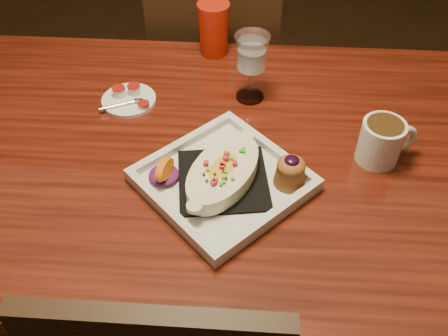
# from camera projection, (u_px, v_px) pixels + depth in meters

# --- Properties ---
(floor) EXTENTS (7.00, 7.00, 0.00)m
(floor) POSITION_uv_depth(u_px,v_px,m) (204.00, 310.00, 1.68)
(floor) COLOR black
(floor) RESTS_ON ground
(table) EXTENTS (1.50, 0.90, 0.75)m
(table) POSITION_uv_depth(u_px,v_px,m) (196.00, 177.00, 1.21)
(table) COLOR maroon
(table) RESTS_ON floor
(chair_far) EXTENTS (0.42, 0.42, 0.93)m
(chair_far) POSITION_uv_depth(u_px,v_px,m) (217.00, 76.00, 1.76)
(chair_far) COLOR black
(chair_far) RESTS_ON floor
(plate) EXTENTS (0.42, 0.42, 0.08)m
(plate) POSITION_uv_depth(u_px,v_px,m) (228.00, 176.00, 1.05)
(plate) COLOR silver
(plate) RESTS_ON table
(coffee_mug) EXTENTS (0.13, 0.09, 0.10)m
(coffee_mug) POSITION_uv_depth(u_px,v_px,m) (382.00, 140.00, 1.08)
(coffee_mug) COLOR silver
(coffee_mug) RESTS_ON table
(goblet) EXTENTS (0.08, 0.08, 0.18)m
(goblet) POSITION_uv_depth(u_px,v_px,m) (252.00, 56.00, 1.19)
(goblet) COLOR silver
(goblet) RESTS_ON table
(saucer) EXTENTS (0.14, 0.14, 0.09)m
(saucer) POSITION_uv_depth(u_px,v_px,m) (128.00, 98.00, 1.26)
(saucer) COLOR silver
(saucer) RESTS_ON table
(creamer_loose) EXTENTS (0.03, 0.03, 0.02)m
(creamer_loose) POSITION_uv_depth(u_px,v_px,m) (144.00, 106.00, 1.23)
(creamer_loose) COLOR silver
(creamer_loose) RESTS_ON table
(red_tumbler) EXTENTS (0.09, 0.09, 0.15)m
(red_tumbler) POSITION_uv_depth(u_px,v_px,m) (214.00, 29.00, 1.37)
(red_tumbler) COLOR red
(red_tumbler) RESTS_ON table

